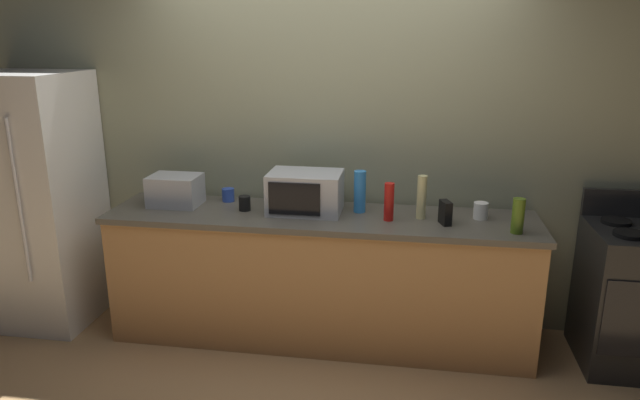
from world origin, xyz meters
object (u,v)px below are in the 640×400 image
object	(u,v)px
bottle_olive_oil	(518,216)
bottle_vinegar	(422,197)
mug_black	(245,203)
refrigerator	(37,201)
bottle_spray_cleaner	(360,192)
microwave	(305,192)
bottle_hot_sauce	(389,202)
mug_white	(481,211)
cordless_phone	(445,213)
toaster_oven	(175,190)
mug_blue	(228,195)
stove_range	(634,297)

from	to	relation	value
bottle_olive_oil	bottle_vinegar	bearing A→B (deg)	161.12
mug_black	refrigerator	bearing A→B (deg)	-179.58
refrigerator	bottle_spray_cleaner	bearing A→B (deg)	2.56
microwave	bottle_hot_sauce	size ratio (longest dim) A/B	1.96
refrigerator	mug_white	xyz separation A→B (m)	(3.08, 0.08, 0.05)
cordless_phone	bottle_hot_sauce	world-z (taller)	bottle_hot_sauce
cordless_phone	mug_black	world-z (taller)	cordless_phone
microwave	bottle_spray_cleaner	bearing A→B (deg)	8.73
toaster_oven	bottle_spray_cleaner	world-z (taller)	bottle_spray_cleaner
cordless_phone	bottle_vinegar	size ratio (longest dim) A/B	0.53
bottle_olive_oil	bottle_spray_cleaner	bearing A→B (deg)	164.50
bottle_spray_cleaner	mug_blue	xyz separation A→B (m)	(-0.95, 0.10, -0.09)
cordless_phone	bottle_spray_cleaner	distance (m)	0.58
bottle_olive_oil	bottle_vinegar	xyz separation A→B (m)	(-0.57, 0.19, 0.03)
stove_range	bottle_spray_cleaner	size ratio (longest dim) A/B	3.85
bottle_spray_cleaner	mug_black	distance (m)	0.78
bottle_spray_cleaner	toaster_oven	bearing A→B (deg)	-178.08
toaster_oven	cordless_phone	world-z (taller)	toaster_oven
bottle_hot_sauce	toaster_oven	bearing A→B (deg)	175.89
mug_white	toaster_oven	bearing A→B (deg)	-179.47
stove_range	toaster_oven	size ratio (longest dim) A/B	3.18
toaster_oven	cordless_phone	bearing A→B (deg)	-4.01
refrigerator	mug_white	size ratio (longest dim) A/B	16.66
stove_range	cordless_phone	world-z (taller)	stove_range
microwave	refrigerator	bearing A→B (deg)	-178.58
bottle_hot_sauce	refrigerator	bearing A→B (deg)	178.95
refrigerator	bottle_vinegar	size ratio (longest dim) A/B	6.36
toaster_oven	mug_white	xyz separation A→B (m)	(2.06, 0.02, -0.05)
mug_black	bottle_olive_oil	bearing A→B (deg)	-5.82
bottle_hot_sauce	microwave	bearing A→B (deg)	170.46
stove_range	bottle_vinegar	distance (m)	1.47
mug_blue	bottle_hot_sauce	bearing A→B (deg)	-12.40
bottle_spray_cleaner	mug_white	world-z (taller)	bottle_spray_cleaner
toaster_oven	bottle_olive_oil	bearing A→B (deg)	-5.76
refrigerator	bottle_olive_oil	distance (m)	3.28
stove_range	microwave	bearing A→B (deg)	178.69
toaster_oven	mug_blue	size ratio (longest dim) A/B	3.72
mug_black	bottle_hot_sauce	bearing A→B (deg)	-3.37
bottle_hot_sauce	bottle_vinegar	bearing A→B (deg)	19.84
refrigerator	cordless_phone	distance (m)	2.86
bottle_spray_cleaner	mug_black	bearing A→B (deg)	-173.17
bottle_hot_sauce	cordless_phone	bearing A→B (deg)	-3.60
toaster_oven	bottle_vinegar	world-z (taller)	bottle_vinegar
bottle_hot_sauce	mug_blue	world-z (taller)	bottle_hot_sauce
bottle_vinegar	bottle_hot_sauce	bearing A→B (deg)	-160.16
bottle_spray_cleaner	bottle_olive_oil	xyz separation A→B (m)	(0.97, -0.27, -0.03)
bottle_vinegar	mug_black	world-z (taller)	bottle_vinegar
mug_white	mug_black	xyz separation A→B (m)	(-1.55, -0.07, -0.00)
refrigerator	mug_black	size ratio (longest dim) A/B	18.07
bottle_olive_oil	mug_black	xyz separation A→B (m)	(-1.74, 0.18, -0.06)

